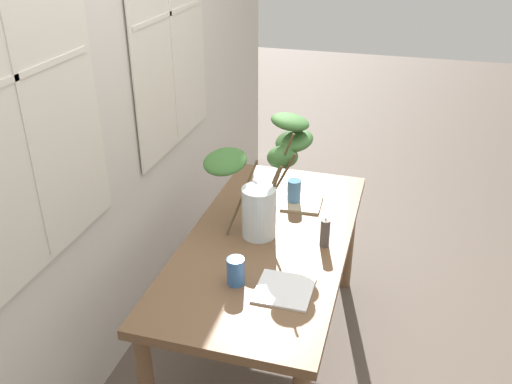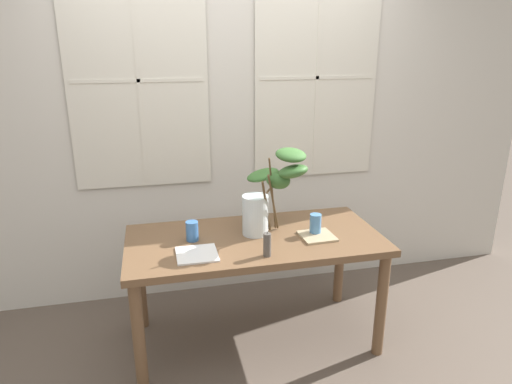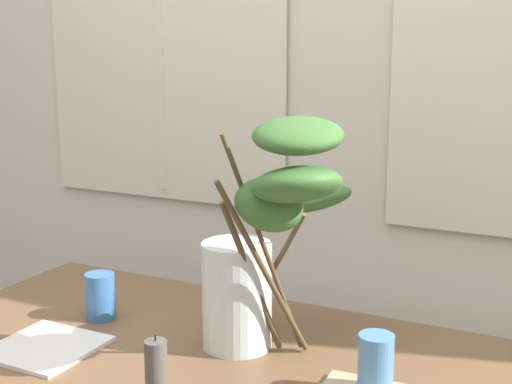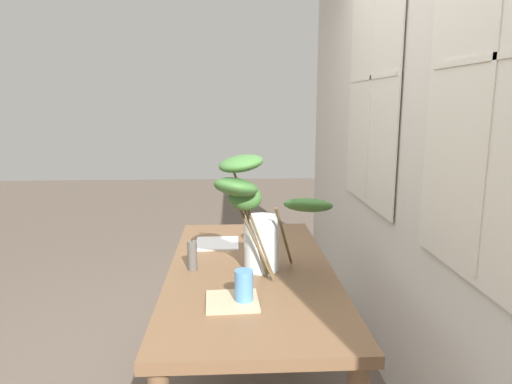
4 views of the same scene
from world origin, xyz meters
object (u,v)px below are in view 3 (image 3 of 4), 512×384
vase_with_branches (266,242)px  drinking_glass_blue_right (376,366)px  plate_square_left (45,347)px  pillar_candle (156,374)px  drinking_glass_blue_left (100,296)px

vase_with_branches → drinking_glass_blue_right: size_ratio=4.42×
plate_square_left → vase_with_branches: bearing=24.2°
drinking_glass_blue_right → pillar_candle: (-0.37, -0.23, 0.00)m
drinking_glass_blue_left → pillar_candle: bearing=-38.6°
plate_square_left → pillar_candle: pillar_candle is taller
plate_square_left → pillar_candle: (0.39, -0.10, 0.06)m
vase_with_branches → pillar_candle: size_ratio=3.96×
vase_with_branches → drinking_glass_blue_left: size_ratio=4.84×
drinking_glass_blue_right → pillar_candle: size_ratio=0.89×
drinking_glass_blue_left → vase_with_branches: bearing=0.3°
pillar_candle → plate_square_left: bearing=165.2°
drinking_glass_blue_left → plate_square_left: bearing=-88.8°
drinking_glass_blue_right → vase_with_branches: bearing=163.5°
vase_with_branches → drinking_glass_blue_left: bearing=-179.7°
drinking_glass_blue_left → drinking_glass_blue_right: size_ratio=0.91×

